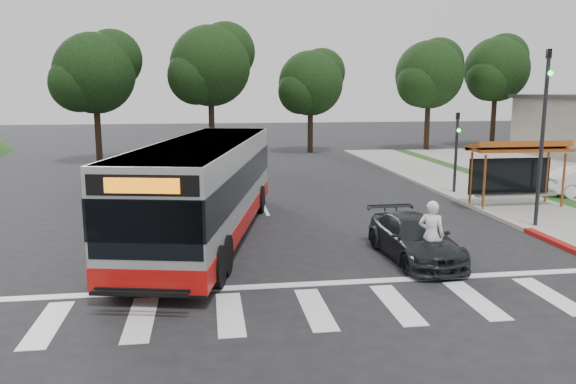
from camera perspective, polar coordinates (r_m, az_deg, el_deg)
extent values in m
plane|color=black|center=(18.15, -0.25, -5.90)|extent=(140.00, 140.00, 0.00)
cube|color=gray|center=(29.04, 19.41, -0.19)|extent=(4.00, 40.00, 0.12)
cube|color=#9E9991|center=(28.17, 15.81, -0.27)|extent=(0.30, 40.00, 0.15)
cube|color=silver|center=(13.49, 2.79, -11.77)|extent=(18.00, 2.60, 0.01)
cylinder|color=#994A19|center=(24.78, 19.31, 0.93)|extent=(0.10, 0.10, 2.30)
cylinder|color=#994A19|center=(26.64, 26.19, 1.06)|extent=(0.10, 0.10, 2.30)
cylinder|color=#994A19|center=(25.84, 18.09, 1.36)|extent=(0.10, 0.10, 2.30)
cylinder|color=#994A19|center=(27.62, 24.80, 1.47)|extent=(0.10, 0.10, 2.30)
cube|color=#994A19|center=(26.01, 22.40, 4.04)|extent=(4.20, 1.60, 0.12)
cube|color=#994A19|center=(26.04, 22.37, 4.38)|extent=(4.20, 1.32, 0.51)
cube|color=black|center=(26.68, 21.56, 1.53)|extent=(3.80, 0.06, 1.60)
cube|color=gray|center=(26.28, 22.10, -0.29)|extent=(3.60, 0.40, 0.08)
cylinder|color=black|center=(22.36, 24.40, 4.74)|extent=(0.14, 0.14, 6.50)
imported|color=black|center=(22.30, 24.94, 11.78)|extent=(0.16, 0.20, 1.00)
sphere|color=#19E533|center=(22.14, 25.12, 10.87)|extent=(0.18, 0.18, 0.18)
cylinder|color=black|center=(28.59, 16.69, 3.74)|extent=(0.14, 0.14, 4.00)
imported|color=black|center=(28.47, 16.85, 6.74)|extent=(0.16, 0.20, 1.00)
sphere|color=#19E533|center=(28.33, 16.97, 6.00)|extent=(0.18, 0.18, 0.18)
cylinder|color=black|center=(48.94, 13.95, 6.80)|extent=(0.44, 0.44, 4.40)
sphere|color=black|center=(48.88, 14.16, 11.49)|extent=(5.60, 5.60, 5.60)
sphere|color=black|center=(50.12, 15.05, 12.56)|extent=(4.20, 4.20, 4.20)
sphere|color=black|center=(47.85, 13.34, 10.71)|extent=(3.92, 3.92, 3.92)
cylinder|color=black|center=(53.73, 20.13, 6.90)|extent=(0.44, 0.44, 4.84)
sphere|color=black|center=(53.69, 20.42, 11.58)|extent=(5.60, 5.60, 5.60)
sphere|color=black|center=(55.01, 21.12, 12.65)|extent=(4.20, 4.20, 4.20)
sphere|color=black|center=(52.59, 19.78, 10.82)|extent=(3.92, 3.92, 3.92)
cylinder|color=black|center=(43.34, -7.75, 6.75)|extent=(0.44, 0.44, 4.84)
sphere|color=black|center=(43.29, -7.90, 12.57)|extent=(6.00, 6.00, 6.00)
sphere|color=black|center=(44.27, -6.35, 13.98)|extent=(4.50, 4.50, 4.50)
sphere|color=black|center=(42.52, -9.31, 11.54)|extent=(4.20, 4.20, 4.20)
cylinder|color=black|center=(46.14, 2.28, 6.50)|extent=(0.44, 0.44, 3.96)
sphere|color=black|center=(46.04, 2.31, 10.98)|extent=(5.20, 5.20, 5.20)
sphere|color=black|center=(47.02, 3.41, 12.05)|extent=(3.90, 3.90, 3.90)
sphere|color=black|center=(45.23, 1.31, 10.19)|extent=(3.64, 3.64, 3.64)
cylinder|color=black|center=(42.04, -18.74, 5.89)|extent=(0.44, 0.44, 4.40)
sphere|color=black|center=(41.96, -19.06, 11.34)|extent=(5.60, 5.60, 5.60)
sphere|color=black|center=(42.64, -17.42, 12.75)|extent=(4.20, 4.20, 4.20)
sphere|color=black|center=(41.45, -20.53, 10.30)|extent=(3.92, 3.92, 3.92)
imported|color=white|center=(16.55, 14.34, -4.25)|extent=(0.87, 0.79, 2.00)
imported|color=black|center=(17.47, 12.73, -4.59)|extent=(2.01, 4.57, 1.30)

